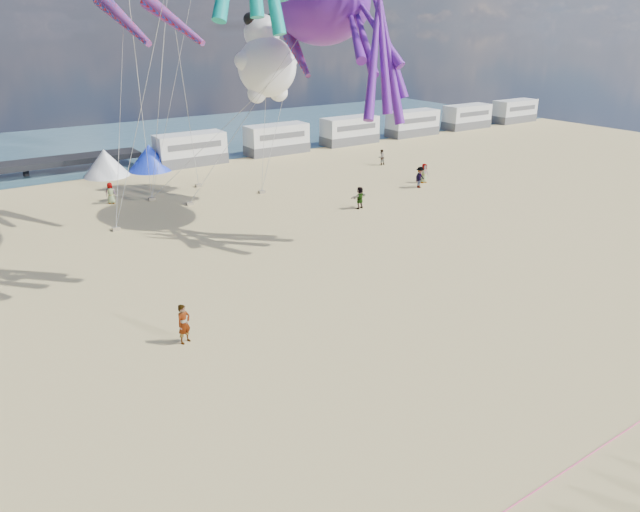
# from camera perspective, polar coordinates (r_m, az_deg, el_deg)

# --- Properties ---
(ground) EXTENTS (120.00, 120.00, 0.00)m
(ground) POSITION_cam_1_polar(r_m,az_deg,el_deg) (22.27, 13.03, -12.60)
(ground) COLOR #D7C07C
(ground) RESTS_ON ground
(water) EXTENTS (120.00, 120.00, 0.00)m
(water) POSITION_cam_1_polar(r_m,az_deg,el_deg) (69.62, -22.07, 10.15)
(water) COLOR #3C6474
(water) RESTS_ON ground
(motorhome_0) EXTENTS (6.60, 2.50, 3.00)m
(motorhome_0) POSITION_cam_1_polar(r_m,az_deg,el_deg) (56.83, -12.83, 10.37)
(motorhome_0) COLOR silver
(motorhome_0) RESTS_ON ground
(motorhome_1) EXTENTS (6.60, 2.50, 3.00)m
(motorhome_1) POSITION_cam_1_polar(r_m,az_deg,el_deg) (60.83, -4.35, 11.58)
(motorhome_1) COLOR silver
(motorhome_1) RESTS_ON ground
(motorhome_2) EXTENTS (6.60, 2.50, 3.00)m
(motorhome_2) POSITION_cam_1_polar(r_m,az_deg,el_deg) (65.96, 3.00, 12.43)
(motorhome_2) COLOR silver
(motorhome_2) RESTS_ON ground
(motorhome_3) EXTENTS (6.60, 2.50, 3.00)m
(motorhome_3) POSITION_cam_1_polar(r_m,az_deg,el_deg) (71.98, 9.23, 12.99)
(motorhome_3) COLOR silver
(motorhome_3) RESTS_ON ground
(motorhome_4) EXTENTS (6.60, 2.50, 3.00)m
(motorhome_4) POSITION_cam_1_polar(r_m,az_deg,el_deg) (78.70, 14.48, 13.34)
(motorhome_4) COLOR silver
(motorhome_4) RESTS_ON ground
(motorhome_5) EXTENTS (6.60, 2.50, 3.00)m
(motorhome_5) POSITION_cam_1_polar(r_m,az_deg,el_deg) (85.94, 18.88, 13.56)
(motorhome_5) COLOR silver
(motorhome_5) RESTS_ON ground
(tent_white) EXTENTS (4.00, 4.00, 2.40)m
(tent_white) POSITION_cam_1_polar(r_m,az_deg,el_deg) (54.59, -20.68, 8.72)
(tent_white) COLOR white
(tent_white) RESTS_ON ground
(tent_blue) EXTENTS (4.00, 4.00, 2.40)m
(tent_blue) POSITION_cam_1_polar(r_m,az_deg,el_deg) (55.61, -16.66, 9.43)
(tent_blue) COLOR #1933CC
(tent_blue) RESTS_ON ground
(rope_line) EXTENTS (34.00, 0.03, 0.03)m
(rope_line) POSITION_cam_1_polar(r_m,az_deg,el_deg) (20.00, 23.94, -18.65)
(rope_line) COLOR #F2338C
(rope_line) RESTS_ON ground
(standing_person) EXTENTS (0.75, 0.61, 1.76)m
(standing_person) POSITION_cam_1_polar(r_m,az_deg,el_deg) (24.66, -13.45, -6.61)
(standing_person) COLOR tan
(standing_person) RESTS_ON ground
(beachgoer_0) EXTENTS (0.70, 0.63, 1.61)m
(beachgoer_0) POSITION_cam_1_polar(r_m,az_deg,el_deg) (45.83, -20.21, 5.93)
(beachgoer_0) COLOR #7F6659
(beachgoer_0) RESTS_ON ground
(beachgoer_2) EXTENTS (1.00, 0.87, 1.76)m
(beachgoer_2) POSITION_cam_1_polar(r_m,az_deg,el_deg) (48.07, 9.96, 7.76)
(beachgoer_2) COLOR #7F6659
(beachgoer_2) RESTS_ON ground
(beachgoer_4) EXTENTS (1.01, 0.57, 1.63)m
(beachgoer_4) POSITION_cam_1_polar(r_m,az_deg,el_deg) (41.89, 3.99, 5.84)
(beachgoer_4) COLOR #7F6659
(beachgoer_4) RESTS_ON ground
(beachgoer_6) EXTENTS (0.66, 0.50, 1.64)m
(beachgoer_6) POSITION_cam_1_polar(r_m,az_deg,el_deg) (49.83, 10.36, 8.16)
(beachgoer_6) COLOR #7F6659
(beachgoer_6) RESTS_ON ground
(beachgoer_7) EXTENTS (0.77, 0.54, 1.50)m
(beachgoer_7) POSITION_cam_1_polar(r_m,az_deg,el_deg) (55.84, 6.14, 9.79)
(beachgoer_7) COLOR #7F6659
(beachgoer_7) RESTS_ON ground
(sandbag_a) EXTENTS (0.50, 0.35, 0.22)m
(sandbag_a) POSITION_cam_1_polar(r_m,az_deg,el_deg) (39.69, -19.72, 2.58)
(sandbag_a) COLOR gray
(sandbag_a) RESTS_ON ground
(sandbag_b) EXTENTS (0.50, 0.35, 0.22)m
(sandbag_b) POSITION_cam_1_polar(r_m,az_deg,el_deg) (43.92, -12.90, 5.13)
(sandbag_b) COLOR gray
(sandbag_b) RESTS_ON ground
(sandbag_c) EXTENTS (0.50, 0.35, 0.22)m
(sandbag_c) POSITION_cam_1_polar(r_m,az_deg,el_deg) (46.17, -5.85, 6.40)
(sandbag_c) COLOR gray
(sandbag_c) RESTS_ON ground
(sandbag_d) EXTENTS (0.50, 0.35, 0.22)m
(sandbag_d) POSITION_cam_1_polar(r_m,az_deg,el_deg) (48.92, -12.05, 6.92)
(sandbag_d) COLOR gray
(sandbag_d) RESTS_ON ground
(sandbag_e) EXTENTS (0.50, 0.35, 0.22)m
(sandbag_e) POSITION_cam_1_polar(r_m,az_deg,el_deg) (45.89, -16.47, 5.51)
(sandbag_e) COLOR gray
(sandbag_e) RESTS_ON ground
(kite_octopus_purple) EXTENTS (5.16, 10.45, 11.57)m
(kite_octopus_purple) POSITION_cam_1_polar(r_m,az_deg,el_deg) (38.50, 0.16, 23.98)
(kite_octopus_purple) COLOR #5E1A96
(kite_panda) EXTENTS (6.20, 6.00, 7.08)m
(kite_panda) POSITION_cam_1_polar(r_m,az_deg,el_deg) (42.36, -5.32, 18.31)
(kite_panda) COLOR white
(windsock_left) EXTENTS (1.67, 7.81, 7.75)m
(windsock_left) POSITION_cam_1_polar(r_m,az_deg,el_deg) (40.74, -19.06, 21.41)
(windsock_left) COLOR red
(windsock_mid) EXTENTS (2.56, 5.77, 5.72)m
(windsock_mid) POSITION_cam_1_polar(r_m,az_deg,el_deg) (38.71, -14.38, 21.75)
(windsock_mid) COLOR red
(windsock_right) EXTENTS (2.21, 4.91, 4.85)m
(windsock_right) POSITION_cam_1_polar(r_m,az_deg,el_deg) (38.96, -2.17, 19.46)
(windsock_right) COLOR red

